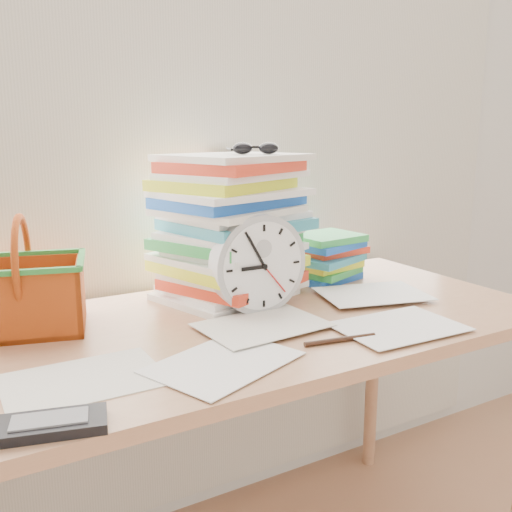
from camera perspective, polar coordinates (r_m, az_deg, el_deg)
curtain at (r=1.63m, az=-7.12°, el=16.48°), size 2.40×0.01×2.50m
desk at (r=1.38m, az=-0.15°, el=-9.16°), size 1.40×0.70×0.75m
paper_stack at (r=1.49m, az=-2.58°, el=2.91°), size 0.45×0.41×0.37m
clock at (r=1.36m, az=0.21°, el=-0.81°), size 0.24×0.05×0.24m
sunglasses at (r=1.45m, az=-0.04°, el=10.72°), size 0.17×0.16×0.03m
book_stack at (r=1.69m, az=7.17°, el=-0.08°), size 0.27×0.23×0.14m
basket at (r=1.34m, az=-22.24°, el=-1.73°), size 0.30×0.26×0.25m
pen at (r=1.21m, az=8.42°, el=-8.28°), size 0.16×0.04×0.01m
calculator at (r=0.93m, az=-19.89°, el=-15.60°), size 0.18×0.11×0.02m
scattered_papers at (r=1.35m, az=-0.15°, el=-5.97°), size 1.26×0.42×0.02m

